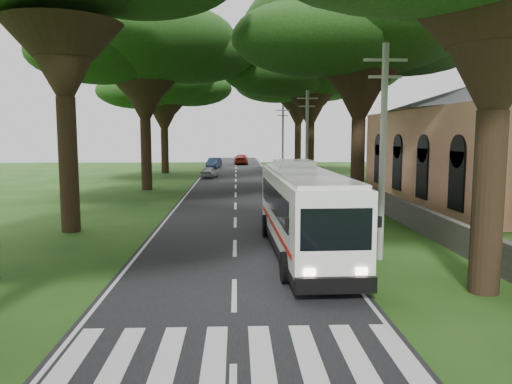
# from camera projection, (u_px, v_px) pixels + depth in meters

# --- Properties ---
(ground) EXTENTS (140.00, 140.00, 0.00)m
(ground) POSITION_uv_depth(u_px,v_px,m) (234.00, 320.00, 12.75)
(ground) COLOR #1D3F12
(ground) RESTS_ON ground
(road) EXTENTS (8.00, 120.00, 0.04)m
(road) POSITION_uv_depth(u_px,v_px,m) (236.00, 197.00, 37.56)
(road) COLOR black
(road) RESTS_ON ground
(crosswalk) EXTENTS (8.00, 3.00, 0.01)m
(crosswalk) POSITION_uv_depth(u_px,v_px,m) (233.00, 355.00, 10.76)
(crosswalk) COLOR silver
(crosswalk) RESTS_ON ground
(property_wall) EXTENTS (0.35, 50.00, 1.20)m
(property_wall) POSITION_uv_depth(u_px,v_px,m) (357.00, 190.00, 36.84)
(property_wall) COLOR #383533
(property_wall) RESTS_ON ground
(church) EXTENTS (14.00, 24.00, 11.60)m
(church) POSITION_uv_depth(u_px,v_px,m) (495.00, 131.00, 34.25)
(church) COLOR tan
(church) RESTS_ON ground
(pole_near) EXTENTS (1.60, 0.24, 8.00)m
(pole_near) POSITION_uv_depth(u_px,v_px,m) (383.00, 149.00, 18.43)
(pole_near) COLOR gray
(pole_near) RESTS_ON ground
(pole_mid) EXTENTS (1.60, 0.24, 8.00)m
(pole_mid) POSITION_uv_depth(u_px,v_px,m) (307.00, 141.00, 38.27)
(pole_mid) COLOR gray
(pole_mid) RESTS_ON ground
(pole_far) EXTENTS (1.60, 0.24, 8.00)m
(pole_far) POSITION_uv_depth(u_px,v_px,m) (283.00, 138.00, 58.12)
(pole_far) COLOR gray
(pole_far) RESTS_ON ground
(tree_l_midb) EXTENTS (15.72, 15.72, 15.41)m
(tree_l_midb) POSITION_uv_depth(u_px,v_px,m) (143.00, 45.00, 40.82)
(tree_l_midb) COLOR black
(tree_l_midb) RESTS_ON ground
(tree_l_far) EXTENTS (13.46, 13.46, 13.54)m
(tree_l_far) POSITION_uv_depth(u_px,v_px,m) (163.00, 84.00, 58.81)
(tree_l_far) COLOR black
(tree_l_far) RESTS_ON ground
(tree_r_mida) EXTENTS (14.93, 14.93, 14.70)m
(tree_r_mida) POSITION_uv_depth(u_px,v_px,m) (361.00, 27.00, 31.57)
(tree_r_mida) COLOR black
(tree_r_mida) RESTS_ON ground
(tree_r_midb) EXTENTS (15.83, 15.83, 15.01)m
(tree_r_midb) POSITION_uv_depth(u_px,v_px,m) (311.00, 64.00, 49.39)
(tree_r_midb) COLOR black
(tree_r_midb) RESTS_ON ground
(tree_r_far) EXTENTS (15.58, 15.58, 15.49)m
(tree_r_far) POSITION_uv_depth(u_px,v_px,m) (298.00, 79.00, 67.23)
(tree_r_far) COLOR black
(tree_r_far) RESTS_ON ground
(coach_bus) EXTENTS (2.88, 11.24, 3.29)m
(coach_bus) POSITION_uv_depth(u_px,v_px,m) (303.00, 210.00, 19.51)
(coach_bus) COLOR white
(coach_bus) RESTS_ON ground
(distant_car_a) EXTENTS (2.03, 3.70, 1.19)m
(distant_car_a) POSITION_uv_depth(u_px,v_px,m) (210.00, 172.00, 53.37)
(distant_car_a) COLOR #9A9B9F
(distant_car_a) RESTS_ON road
(distant_car_b) EXTENTS (2.08, 4.38, 1.39)m
(distant_car_b) POSITION_uv_depth(u_px,v_px,m) (214.00, 163.00, 68.32)
(distant_car_b) COLOR navy
(distant_car_b) RESTS_ON road
(distant_car_c) EXTENTS (2.15, 5.20, 1.50)m
(distant_car_c) POSITION_uv_depth(u_px,v_px,m) (241.00, 159.00, 76.52)
(distant_car_c) COLOR maroon
(distant_car_c) RESTS_ON road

